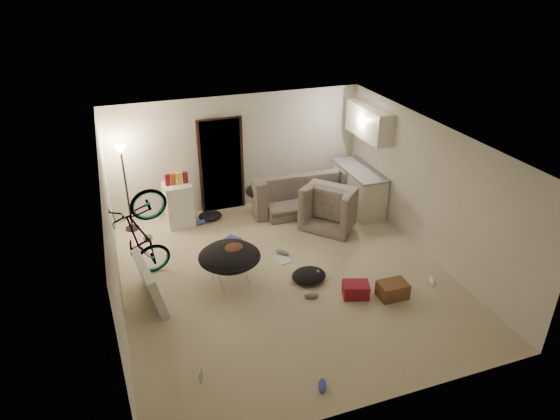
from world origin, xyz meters
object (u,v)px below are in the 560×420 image
object	(u,v)px
kitchen_counter	(359,189)
bicycle	(144,255)
saucer_chair	(230,261)
drink_case_a	(393,290)
sofa	(300,194)
floor_lamp	(124,170)
juicer	(318,276)
drink_case_b	(356,290)
armchair	(335,208)
tv_box	(150,283)
mini_fridge	(179,204)

from	to	relation	value
kitchen_counter	bicycle	bearing A→B (deg)	-165.57
kitchen_counter	saucer_chair	world-z (taller)	kitchen_counter
drink_case_a	bicycle	bearing A→B (deg)	153.99
sofa	bicycle	xyz separation A→B (m)	(-3.51, -1.67, 0.14)
floor_lamp	kitchen_counter	world-z (taller)	floor_lamp
kitchen_counter	drink_case_a	size ratio (longest dim) A/B	3.19
drink_case_a	juicer	world-z (taller)	drink_case_a
drink_case_b	kitchen_counter	bearing A→B (deg)	80.41
floor_lamp	armchair	size ratio (longest dim) A/B	1.72
sofa	saucer_chair	bearing A→B (deg)	48.49
floor_lamp	kitchen_counter	distance (m)	4.95
bicycle	drink_case_a	world-z (taller)	bicycle
kitchen_counter	armchair	world-z (taller)	kitchen_counter
sofa	drink_case_a	distance (m)	3.59
drink_case_a	sofa	bearing A→B (deg)	94.85
drink_case_b	juicer	xyz separation A→B (m)	(-0.41, 0.63, -0.03)
sofa	tv_box	world-z (taller)	tv_box
drink_case_b	juicer	bearing A→B (deg)	141.37
floor_lamp	tv_box	distance (m)	2.77
tv_box	juicer	bearing A→B (deg)	-14.95
armchair	mini_fridge	world-z (taller)	mini_fridge
bicycle	mini_fridge	world-z (taller)	bicycle
floor_lamp	drink_case_a	bearing A→B (deg)	-44.48
saucer_chair	drink_case_b	distance (m)	2.15
kitchen_counter	bicycle	xyz separation A→B (m)	(-4.73, -1.22, 0.02)
tv_box	drink_case_a	size ratio (longest dim) A/B	2.36
floor_lamp	drink_case_b	distance (m)	4.99
bicycle	armchair	bearing A→B (deg)	-86.41
floor_lamp	armchair	xyz separation A→B (m)	(4.03, -1.13, -0.96)
bicycle	floor_lamp	bearing A→B (deg)	-4.01
armchair	tv_box	distance (m)	4.20
floor_lamp	saucer_chair	distance (m)	3.03
tv_box	drink_case_a	world-z (taller)	tv_box
kitchen_counter	sofa	xyz separation A→B (m)	(-1.22, 0.45, -0.12)
bicycle	tv_box	size ratio (longest dim) A/B	1.58
sofa	drink_case_a	bearing A→B (deg)	95.39
drink_case_a	drink_case_b	xyz separation A→B (m)	(-0.56, 0.22, -0.01)
kitchen_counter	saucer_chair	xyz separation A→B (m)	(-3.39, -1.88, 0.00)
kitchen_counter	tv_box	distance (m)	5.12
sofa	drink_case_b	world-z (taller)	sofa
sofa	saucer_chair	distance (m)	3.19
armchair	tv_box	bearing A→B (deg)	68.03
drink_case_b	juicer	distance (m)	0.75
kitchen_counter	drink_case_a	xyz separation A→B (m)	(-0.98, -3.13, -0.31)
kitchen_counter	bicycle	size ratio (longest dim) A/B	0.86
floor_lamp	mini_fridge	distance (m)	1.29
kitchen_counter	tv_box	size ratio (longest dim) A/B	1.35
saucer_chair	juicer	world-z (taller)	saucer_chair
kitchen_counter	drink_case_a	bearing A→B (deg)	-107.35
drink_case_a	kitchen_counter	bearing A→B (deg)	73.68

